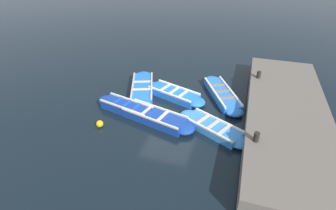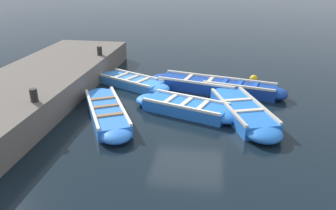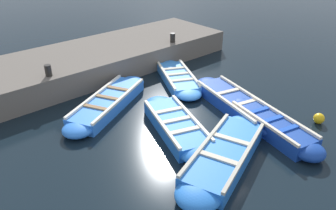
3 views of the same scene
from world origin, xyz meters
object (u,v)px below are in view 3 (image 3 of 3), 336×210
object	(u,v)px
boat_centre	(272,126)
boat_far_corner	(176,126)
boat_end_of_row	(235,103)
bollard_mid_north	(173,38)
boat_inner_gap	(225,155)
buoy_orange_near	(319,118)
boat_bow_out	(108,103)
bollard_north	(48,71)
boat_stern_in	(178,78)

from	to	relation	value
boat_centre	boat_far_corner	bearing A→B (deg)	-131.90
boat_end_of_row	bollard_mid_north	bearing A→B (deg)	164.36
boat_inner_gap	buoy_orange_near	distance (m)	3.33
boat_bow_out	buoy_orange_near	bearing A→B (deg)	40.65
bollard_north	bollard_mid_north	bearing A→B (deg)	90.00
boat_inner_gap	bollard_north	distance (m)	5.86
boat_bow_out	boat_inner_gap	bearing A→B (deg)	9.27
bollard_mid_north	buoy_orange_near	world-z (taller)	bollard_mid_north
boat_centre	buoy_orange_near	bearing A→B (deg)	66.52
boat_far_corner	boat_inner_gap	world-z (taller)	boat_inner_gap
boat_bow_out	bollard_north	size ratio (longest dim) A/B	11.02
boat_far_corner	boat_centre	world-z (taller)	boat_centre
boat_centre	buoy_orange_near	size ratio (longest dim) A/B	11.10
buoy_orange_near	boat_stern_in	bearing A→B (deg)	-166.17
boat_bow_out	bollard_north	distance (m)	2.06
boat_bow_out	boat_end_of_row	size ratio (longest dim) A/B	0.99
boat_bow_out	boat_centre	bearing A→B (deg)	32.61
boat_centre	bollard_mid_north	xyz separation A→B (m)	(-5.55, 1.45, 0.79)
boat_end_of_row	boat_bow_out	bearing A→B (deg)	-131.61
boat_stern_in	bollard_mid_north	bearing A→B (deg)	143.49
boat_centre	boat_inner_gap	bearing A→B (deg)	-90.06
boat_far_corner	bollard_mid_north	bearing A→B (deg)	139.36
boat_inner_gap	bollard_north	size ratio (longest dim) A/B	11.29
boat_centre	buoy_orange_near	xyz separation A→B (m)	(0.60, 1.39, -0.05)
boat_centre	boat_end_of_row	distance (m)	1.48
bollard_north	boat_far_corner	bearing A→B (deg)	23.69
boat_far_corner	boat_stern_in	world-z (taller)	boat_far_corner
bollard_mid_north	buoy_orange_near	bearing A→B (deg)	-0.62
boat_bow_out	boat_far_corner	bearing A→B (deg)	16.25
boat_bow_out	bollard_mid_north	bearing A→B (deg)	111.64
bollard_north	boat_centre	bearing A→B (deg)	32.75
buoy_orange_near	bollard_mid_north	bearing A→B (deg)	179.38
boat_far_corner	boat_end_of_row	distance (m)	2.19
boat_inner_gap	boat_end_of_row	xyz separation A→B (m)	(-1.44, 2.19, 0.00)
boat_stern_in	bollard_north	size ratio (longest dim) A/B	9.60
boat_end_of_row	bollard_north	xyz separation A→B (m)	(-4.11, -3.87, 0.81)
bollard_north	buoy_orange_near	size ratio (longest dim) A/B	1.17
boat_inner_gap	boat_stern_in	distance (m)	4.50
boat_stern_in	boat_bow_out	bearing A→B (deg)	-90.41
boat_inner_gap	boat_centre	distance (m)	1.89
boat_far_corner	bollard_mid_north	distance (m)	5.17
boat_centre	bollard_mid_north	world-z (taller)	bollard_mid_north
boat_far_corner	boat_bow_out	distance (m)	2.39
boat_end_of_row	buoy_orange_near	size ratio (longest dim) A/B	13.03
boat_far_corner	bollard_north	size ratio (longest dim) A/B	10.11
bollard_north	buoy_orange_near	xyz separation A→B (m)	(6.15, 4.96, -0.85)
boat_end_of_row	bollard_mid_north	xyz separation A→B (m)	(-4.11, 1.15, 0.81)
bollard_north	buoy_orange_near	bearing A→B (deg)	38.85
boat_end_of_row	bollard_mid_north	distance (m)	4.34
bollard_mid_north	boat_end_of_row	bearing A→B (deg)	-15.64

